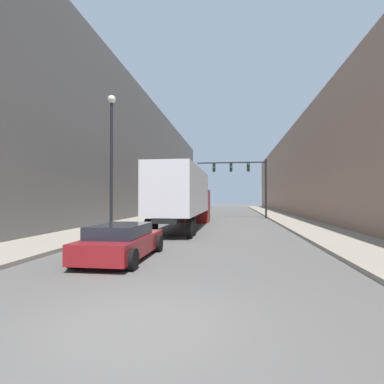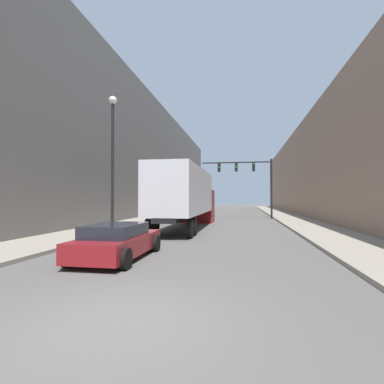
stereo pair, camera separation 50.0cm
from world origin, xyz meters
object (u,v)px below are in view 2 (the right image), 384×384
at_px(sedan_car, 118,241).
at_px(street_lamp, 113,148).
at_px(semi_truck, 187,196).
at_px(traffic_signal_gantry, 251,176).

relative_size(sedan_car, street_lamp, 0.57).
distance_m(semi_truck, traffic_signal_gantry, 12.36).
bearing_deg(street_lamp, semi_truck, 59.26).
bearing_deg(traffic_signal_gantry, semi_truck, -112.68).
relative_size(semi_truck, street_lamp, 1.70).
height_order(traffic_signal_gantry, street_lamp, street_lamp).
xyz_separation_m(semi_truck, sedan_car, (-0.45, -10.69, -1.66)).
distance_m(semi_truck, street_lamp, 6.66).
distance_m(sedan_car, traffic_signal_gantry, 22.84).
height_order(sedan_car, street_lamp, street_lamp).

